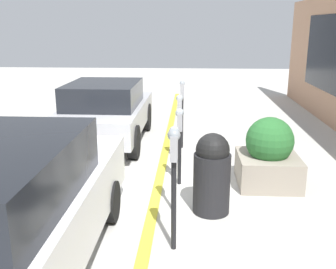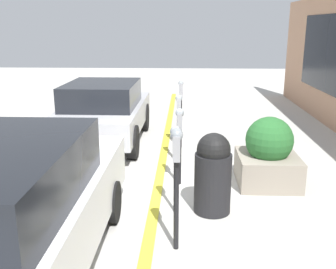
# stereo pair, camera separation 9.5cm
# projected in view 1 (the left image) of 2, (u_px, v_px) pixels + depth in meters

# --- Properties ---
(ground_plane) EXTENTS (40.00, 40.00, 0.00)m
(ground_plane) POSITION_uv_depth(u_px,v_px,m) (163.00, 183.00, 7.10)
(ground_plane) COLOR beige
(curb_strip) EXTENTS (19.00, 0.16, 0.04)m
(curb_strip) POSITION_uv_depth(u_px,v_px,m) (159.00, 182.00, 7.10)
(curb_strip) COLOR gold
(curb_strip) RESTS_ON ground_plane
(parking_meter_nearest) EXTENTS (0.18, 0.16, 1.58)m
(parking_meter_nearest) POSITION_uv_depth(u_px,v_px,m) (174.00, 166.00, 4.73)
(parking_meter_nearest) COLOR black
(parking_meter_nearest) RESTS_ON ground_plane
(parking_meter_second) EXTENTS (0.20, 0.17, 1.35)m
(parking_meter_second) POSITION_uv_depth(u_px,v_px,m) (174.00, 148.00, 5.74)
(parking_meter_second) COLOR black
(parking_meter_second) RESTS_ON ground_plane
(parking_meter_middle) EXTENTS (0.18, 0.15, 1.38)m
(parking_meter_middle) POSITION_uv_depth(u_px,v_px,m) (180.00, 132.00, 6.82)
(parking_meter_middle) COLOR black
(parking_meter_middle) RESTS_ON ground_plane
(parking_meter_fourth) EXTENTS (0.17, 0.14, 1.43)m
(parking_meter_fourth) POSITION_uv_depth(u_px,v_px,m) (179.00, 119.00, 7.94)
(parking_meter_fourth) COLOR black
(parking_meter_fourth) RESTS_ON ground_plane
(parking_meter_farthest) EXTENTS (0.14, 0.12, 1.57)m
(parking_meter_farthest) POSITION_uv_depth(u_px,v_px,m) (182.00, 104.00, 8.91)
(parking_meter_farthest) COLOR black
(parking_meter_farthest) RESTS_ON ground_plane
(planter_box) EXTENTS (1.10, 1.06, 1.23)m
(planter_box) POSITION_uv_depth(u_px,v_px,m) (269.00, 156.00, 6.94)
(planter_box) COLOR gray
(planter_box) RESTS_ON ground_plane
(parked_car_front) EXTENTS (4.76, 1.78, 1.64)m
(parked_car_front) POSITION_uv_depth(u_px,v_px,m) (4.00, 216.00, 4.10)
(parked_car_front) COLOR silver
(parked_car_front) RESTS_ON ground_plane
(parked_car_middle) EXTENTS (3.88, 1.88, 1.48)m
(parked_car_middle) POSITION_uv_depth(u_px,v_px,m) (105.00, 111.00, 9.39)
(parked_car_middle) COLOR #B7B7BC
(parked_car_middle) RESTS_ON ground_plane
(trash_bin) EXTENTS (0.56, 0.56, 1.24)m
(trash_bin) POSITION_uv_depth(u_px,v_px,m) (212.00, 173.00, 5.86)
(trash_bin) COLOR black
(trash_bin) RESTS_ON ground_plane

